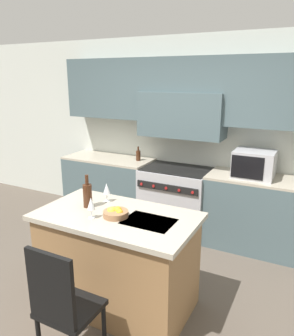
{
  "coord_description": "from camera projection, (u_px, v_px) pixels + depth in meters",
  "views": [
    {
      "loc": [
        1.63,
        -2.17,
        2.15
      ],
      "look_at": [
        0.06,
        0.87,
        1.19
      ],
      "focal_mm": 35.0,
      "sensor_mm": 36.0,
      "label": 1
    }
  ],
  "objects": [
    {
      "name": "back_cabinetry",
      "position": [
        185.0,
        117.0,
        4.56
      ],
      "size": [
        10.0,
        0.46,
        2.7
      ],
      "color": "silver",
      "rests_on": "ground_plane"
    },
    {
      "name": "fruit_bowl",
      "position": [
        116.0,
        213.0,
        2.92
      ],
      "size": [
        0.23,
        0.23,
        0.08
      ],
      "color": "#996B47",
      "rests_on": "kitchen_island"
    },
    {
      "name": "range_stove",
      "position": [
        176.0,
        200.0,
        4.63
      ],
      "size": [
        0.93,
        0.7,
        0.93
      ],
      "color": "#B7B7BC",
      "rests_on": "ground_plane"
    },
    {
      "name": "back_counter",
      "position": [
        177.0,
        199.0,
        4.65
      ],
      "size": [
        3.65,
        0.62,
        0.95
      ],
      "color": "#4C6066",
      "rests_on": "ground_plane"
    },
    {
      "name": "microwave",
      "position": [
        254.0,
        164.0,
        4.03
      ],
      "size": [
        0.48,
        0.43,
        0.33
      ],
      "color": "#B7B7BC",
      "rests_on": "back_counter"
    },
    {
      "name": "ground_plane",
      "position": [
        101.0,
        308.0,
        3.16
      ],
      "size": [
        10.0,
        10.0,
        0.0
      ],
      "primitive_type": "plane",
      "color": "brown"
    },
    {
      "name": "kitchen_island",
      "position": [
        118.0,
        260.0,
        3.1
      ],
      "size": [
        1.47,
        0.83,
        0.94
      ],
      "color": "olive",
      "rests_on": "ground_plane"
    },
    {
      "name": "wine_bottle",
      "position": [
        88.0,
        195.0,
        3.12
      ],
      "size": [
        0.09,
        0.09,
        0.32
      ],
      "color": "#422314",
      "rests_on": "kitchen_island"
    },
    {
      "name": "island_chair",
      "position": [
        62.0,
        304.0,
        2.38
      ],
      "size": [
        0.42,
        0.4,
        1.02
      ],
      "color": "black",
      "rests_on": "ground_plane"
    },
    {
      "name": "oil_bottle_on_counter",
      "position": [
        138.0,
        155.0,
        4.84
      ],
      "size": [
        0.07,
        0.07,
        0.21
      ],
      "color": "#422314",
      "rests_on": "back_counter"
    },
    {
      "name": "wine_glass_near",
      "position": [
        91.0,
        204.0,
        2.86
      ],
      "size": [
        0.07,
        0.07,
        0.19
      ],
      "color": "white",
      "rests_on": "kitchen_island"
    },
    {
      "name": "wine_glass_far",
      "position": [
        107.0,
        189.0,
        3.25
      ],
      "size": [
        0.07,
        0.07,
        0.19
      ],
      "color": "white",
      "rests_on": "kitchen_island"
    }
  ]
}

